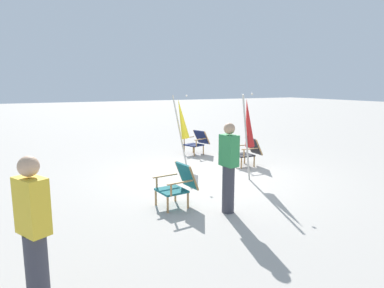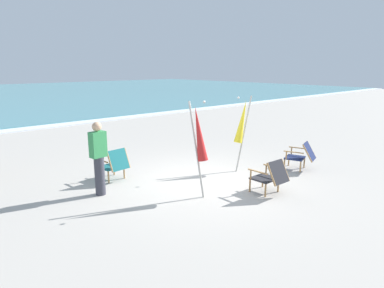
{
  "view_description": "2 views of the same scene",
  "coord_description": "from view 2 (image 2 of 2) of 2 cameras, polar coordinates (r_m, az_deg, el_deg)",
  "views": [
    {
      "loc": [
        -7.25,
        4.15,
        2.29
      ],
      "look_at": [
        0.18,
        0.36,
        0.83
      ],
      "focal_mm": 32.0,
      "sensor_mm": 36.0,
      "label": 1
    },
    {
      "loc": [
        -5.58,
        -5.78,
        2.79
      ],
      "look_at": [
        1.1,
        1.59,
        0.51
      ],
      "focal_mm": 32.0,
      "sensor_mm": 36.0,
      "label": 2
    }
  ],
  "objects": [
    {
      "name": "ground_plane",
      "position": [
        8.51,
        1.7,
        -6.23
      ],
      "size": [
        80.0,
        80.0,
        0.0
      ],
      "primitive_type": "plane",
      "color": "#B2AAA0"
    },
    {
      "name": "surf_band",
      "position": [
        17.4,
        -22.95,
        2.77
      ],
      "size": [
        80.0,
        1.1,
        0.06
      ],
      "primitive_type": "cube",
      "color": "white",
      "rests_on": "ground"
    },
    {
      "name": "beach_chair_far_center",
      "position": [
        7.77,
        12.97,
        -5.15
      ],
      "size": [
        0.61,
        0.75,
        0.79
      ],
      "color": "#28282D",
      "rests_on": "ground"
    },
    {
      "name": "beach_chair_back_right",
      "position": [
        8.68,
        -12.8,
        -3.2
      ],
      "size": [
        0.65,
        0.75,
        0.81
      ],
      "color": "#196066",
      "rests_on": "ground"
    },
    {
      "name": "beach_chair_back_left",
      "position": [
        9.78,
        17.77,
        -1.74
      ],
      "size": [
        0.78,
        0.91,
        0.78
      ],
      "color": "#19234C",
      "rests_on": "ground"
    },
    {
      "name": "umbrella_furled_yellow",
      "position": [
        9.26,
        8.35,
        3.64
      ],
      "size": [
        0.79,
        0.31,
        2.02
      ],
      "color": "#B7B2A8",
      "rests_on": "ground"
    },
    {
      "name": "umbrella_furled_red",
      "position": [
        7.2,
        1.16,
        1.56
      ],
      "size": [
        0.34,
        0.49,
        2.1
      ],
      "color": "#B7B2A8",
      "rests_on": "ground"
    },
    {
      "name": "person_near_chairs",
      "position": [
        7.69,
        -15.29,
        -2.26
      ],
      "size": [
        0.36,
        0.24,
        1.63
      ],
      "color": "#383842",
      "rests_on": "ground"
    }
  ]
}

